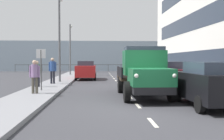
% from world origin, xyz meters
% --- Properties ---
extents(ground_plane, '(80.00, 80.00, 0.00)m').
position_xyz_m(ground_plane, '(0.00, -9.81, 0.00)').
color(ground_plane, '#38383D').
extents(sidewalk_left, '(2.17, 39.49, 0.15)m').
position_xyz_m(sidewalk_left, '(-4.71, -9.81, 0.07)').
color(sidewalk_left, gray).
rests_on(sidewalk_left, ground_plane).
extents(sidewalk_right, '(2.17, 39.49, 0.15)m').
position_xyz_m(sidewalk_right, '(4.71, -9.81, 0.07)').
color(sidewalk_right, gray).
rests_on(sidewalk_right, ground_plane).
extents(road_centreline_markings, '(0.12, 34.88, 0.01)m').
position_xyz_m(road_centreline_markings, '(0.00, -8.92, 0.00)').
color(road_centreline_markings, silver).
rests_on(road_centreline_markings, ground_plane).
extents(sea_horizon, '(80.00, 0.80, 5.00)m').
position_xyz_m(sea_horizon, '(0.00, -32.55, 2.50)').
color(sea_horizon, '#8C9EAD').
rests_on(sea_horizon, ground_plane).
extents(seawall_railing, '(28.08, 0.08, 1.20)m').
position_xyz_m(seawall_railing, '(-0.00, -28.95, 0.92)').
color(seawall_railing, '#4C5156').
rests_on(seawall_railing, ground_plane).
extents(truck_vintage_green, '(2.17, 5.64, 2.43)m').
position_xyz_m(truck_vintage_green, '(-0.63, -2.41, 1.18)').
color(truck_vintage_green, black).
rests_on(truck_vintage_green, ground_plane).
extents(car_black_kerbside_near, '(1.82, 3.88, 1.72)m').
position_xyz_m(car_black_kerbside_near, '(-2.68, 0.05, 0.89)').
color(car_black_kerbside_near, black).
rests_on(car_black_kerbside_near, ground_plane).
extents(car_maroon_kerbside_1, '(1.88, 3.98, 1.72)m').
position_xyz_m(car_maroon_kerbside_1, '(-2.68, -5.09, 0.89)').
color(car_maroon_kerbside_1, maroon).
rests_on(car_maroon_kerbside_1, ground_plane).
extents(car_red_oppositeside_0, '(1.84, 4.12, 1.72)m').
position_xyz_m(car_red_oppositeside_0, '(2.68, -14.02, 0.90)').
color(car_red_oppositeside_0, '#B21E1E').
rests_on(car_red_oppositeside_0, ground_plane).
extents(pedestrian_in_dark_coat, '(0.53, 0.34, 1.65)m').
position_xyz_m(pedestrian_in_dark_coat, '(4.68, -3.11, 1.12)').
color(pedestrian_in_dark_coat, '#4C473D').
rests_on(pedestrian_in_dark_coat, sidewalk_right).
extents(pedestrian_strolling, '(0.53, 0.34, 1.60)m').
position_xyz_m(pedestrian_strolling, '(5.33, -6.27, 1.09)').
color(pedestrian_strolling, black).
rests_on(pedestrian_strolling, sidewalk_right).
extents(pedestrian_by_lamp, '(0.53, 0.34, 1.81)m').
position_xyz_m(pedestrian_by_lamp, '(4.76, -8.40, 1.22)').
color(pedestrian_by_lamp, black).
rests_on(pedestrian_by_lamp, sidewalk_right).
extents(lamp_post_promenade, '(0.32, 1.14, 6.67)m').
position_xyz_m(lamp_post_promenade, '(4.52, -10.29, 4.11)').
color(lamp_post_promenade, '#59595B').
rests_on(lamp_post_promenade, sidewalk_right).
extents(lamp_post_far, '(0.32, 1.14, 5.79)m').
position_xyz_m(lamp_post_far, '(4.77, -19.90, 3.65)').
color(lamp_post_far, '#59595B').
rests_on(lamp_post_far, sidewalk_right).
extents(street_sign, '(0.50, 0.07, 2.25)m').
position_xyz_m(street_sign, '(4.67, -4.46, 1.68)').
color(street_sign, '#4C4C4C').
rests_on(street_sign, sidewalk_right).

